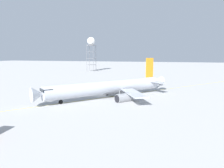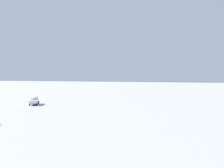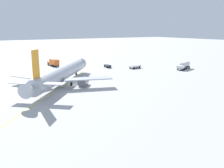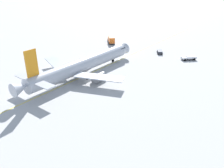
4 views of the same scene
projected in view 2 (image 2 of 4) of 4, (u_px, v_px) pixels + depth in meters
name	position (u px, v px, depth m)	size (l,w,h in m)	color
fuel_tanker_truck	(34.00, 100.00, 119.97)	(5.53, 9.02, 2.87)	#232326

